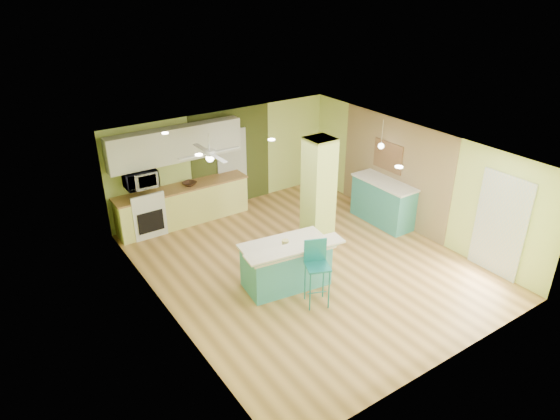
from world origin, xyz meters
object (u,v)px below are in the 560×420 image
(peninsula, at_px, (286,264))
(fruit_bowl, at_px, (189,184))
(bar_stool, at_px, (316,262))
(canister, at_px, (285,244))
(side_counter, at_px, (384,201))

(peninsula, xyz_separation_m, fruit_bowl, (-0.34, 3.54, 0.51))
(bar_stool, bearing_deg, canister, 128.28)
(peninsula, height_order, side_counter, side_counter)
(fruit_bowl, height_order, canister, canister)
(fruit_bowl, bearing_deg, side_counter, -34.54)
(peninsula, xyz_separation_m, side_counter, (3.47, 0.92, 0.06))
(side_counter, height_order, fruit_bowl, side_counter)
(bar_stool, bearing_deg, fruit_bowl, 118.47)
(bar_stool, relative_size, side_counter, 0.76)
(fruit_bowl, distance_m, canister, 3.59)
(side_counter, relative_size, fruit_bowl, 5.14)
(bar_stool, xyz_separation_m, fruit_bowl, (-0.49, 4.27, 0.14))
(peninsula, xyz_separation_m, bar_stool, (0.14, -0.73, 0.37))
(bar_stool, bearing_deg, peninsula, 123.15)
(peninsula, relative_size, canister, 13.03)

